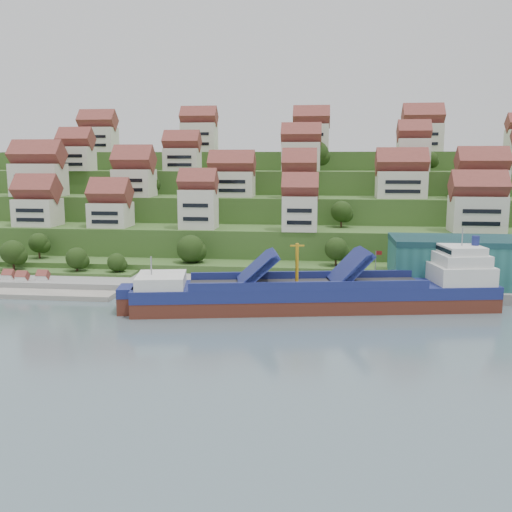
# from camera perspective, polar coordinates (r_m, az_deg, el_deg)

# --- Properties ---
(ground) EXTENTS (300.00, 300.00, 0.00)m
(ground) POSITION_cam_1_polar(r_m,az_deg,el_deg) (109.60, 2.75, -5.41)
(ground) COLOR slate
(ground) RESTS_ON ground
(quay) EXTENTS (180.00, 14.00, 2.20)m
(quay) POSITION_cam_1_polar(r_m,az_deg,el_deg) (124.39, 12.47, -3.29)
(quay) COLOR gray
(quay) RESTS_ON ground
(pebble_beach) EXTENTS (45.00, 20.00, 1.00)m
(pebble_beach) POSITION_cam_1_polar(r_m,az_deg,el_deg) (137.19, -21.86, -2.82)
(pebble_beach) COLOR gray
(pebble_beach) RESTS_ON ground
(hillside) EXTENTS (260.00, 128.00, 31.00)m
(hillside) POSITION_cam_1_polar(r_m,az_deg,el_deg) (210.08, 4.66, 4.71)
(hillside) COLOR #2D4C1E
(hillside) RESTS_ON ground
(hillside_village) EXTENTS (159.75, 63.58, 29.59)m
(hillside_village) POSITION_cam_1_polar(r_m,az_deg,el_deg) (167.34, 3.28, 8.38)
(hillside_village) COLOR silver
(hillside_village) RESTS_ON ground
(hillside_trees) EXTENTS (141.47, 62.44, 31.14)m
(hillside_trees) POSITION_cam_1_polar(r_m,az_deg,el_deg) (153.01, 0.27, 5.37)
(hillside_trees) COLOR #233C14
(hillside_trees) RESTS_ON ground
(flagpole) EXTENTS (1.28, 0.16, 8.00)m
(flagpole) POSITION_cam_1_polar(r_m,az_deg,el_deg) (118.17, 11.90, -1.08)
(flagpole) COLOR gray
(flagpole) RESTS_ON quay
(beach_huts) EXTENTS (14.40, 3.70, 2.20)m
(beach_huts) POSITION_cam_1_polar(r_m,az_deg,el_deg) (136.77, -22.89, -2.24)
(beach_huts) COLOR white
(beach_huts) RESTS_ON pebble_beach
(cargo_ship) EXTENTS (69.78, 22.60, 15.18)m
(cargo_ship) POSITION_cam_1_polar(r_m,az_deg,el_deg) (110.27, 6.91, -3.78)
(cargo_ship) COLOR #56251A
(cargo_ship) RESTS_ON ground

